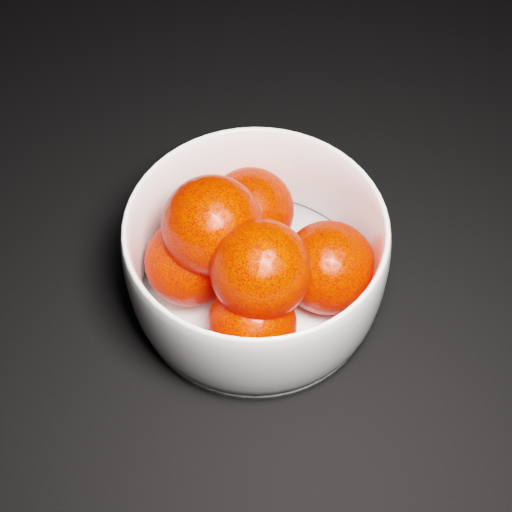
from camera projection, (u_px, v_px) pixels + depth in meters
The scene contains 3 objects.
ground at pixel (296, 99), 0.80m from camera, with size 3.00×3.00×0.00m, color black.
bowl at pixel (256, 260), 0.61m from camera, with size 0.22×0.22×0.11m.
orange_pile at pixel (250, 256), 0.60m from camera, with size 0.19×0.18×0.13m.
Camera 1 is at (0.25, -0.56, 0.55)m, focal length 50.00 mm.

